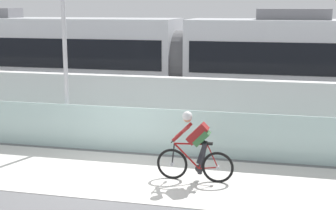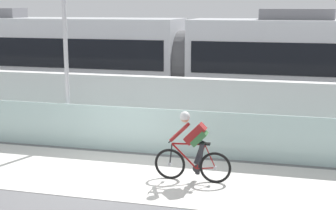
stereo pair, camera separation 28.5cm
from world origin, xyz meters
name	(u,v)px [view 1 (the left image)]	position (x,y,z in m)	size (l,w,h in m)	color
ground_plane	(113,174)	(0.00, 0.00, 0.00)	(200.00, 200.00, 0.00)	slate
bike_path_deck	(113,174)	(0.00, 0.00, 0.01)	(32.00, 3.20, 0.01)	silver
glass_parapet	(136,130)	(0.00, 1.85, 0.62)	(32.00, 0.05, 1.24)	silver
concrete_barrier_wall	(154,107)	(0.00, 3.65, 0.91)	(32.00, 0.36, 1.83)	silver
tram_rail_near	(172,118)	(0.00, 6.13, 0.00)	(32.00, 0.08, 0.01)	#595654
tram_rail_far	(181,110)	(0.00, 7.57, 0.00)	(32.00, 0.08, 0.01)	#595654
tram	(183,63)	(0.20, 6.85, 1.89)	(22.56, 2.54, 3.81)	silver
cyclist_on_bike	(195,148)	(1.96, 0.00, 0.78)	(1.77, 0.58, 1.61)	black
lamp_post_antenna	(64,29)	(-2.13, 2.15, 3.29)	(0.28, 0.28, 5.20)	gray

